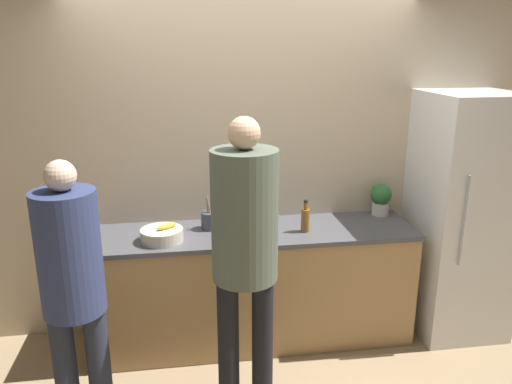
{
  "coord_description": "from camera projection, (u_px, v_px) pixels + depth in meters",
  "views": [
    {
      "loc": [
        -0.47,
        -3.01,
        2.19
      ],
      "look_at": [
        0.0,
        0.14,
        1.24
      ],
      "focal_mm": 35.0,
      "sensor_mm": 36.0,
      "label": 1
    }
  ],
  "objects": [
    {
      "name": "wall_back",
      "position": [
        246.0,
        164.0,
        3.8
      ],
      "size": [
        5.2,
        0.06,
        2.6
      ],
      "color": "#C6B293",
      "rests_on": "ground_plane"
    },
    {
      "name": "potted_plant",
      "position": [
        381.0,
        198.0,
        3.91
      ],
      "size": [
        0.16,
        0.16,
        0.25
      ],
      "color": "beige",
      "rests_on": "counter"
    },
    {
      "name": "counter",
      "position": [
        252.0,
        284.0,
        3.76
      ],
      "size": [
        2.39,
        0.65,
        0.89
      ],
      "color": "tan",
      "rests_on": "ground_plane"
    },
    {
      "name": "refrigerator",
      "position": [
        461.0,
        216.0,
        3.79
      ],
      "size": [
        0.65,
        0.71,
        1.86
      ],
      "color": "white",
      "rests_on": "ground_plane"
    },
    {
      "name": "bottle_amber",
      "position": [
        305.0,
        219.0,
        3.57
      ],
      "size": [
        0.06,
        0.06,
        0.24
      ],
      "color": "brown",
      "rests_on": "counter"
    },
    {
      "name": "fruit_bowl",
      "position": [
        162.0,
        235.0,
        3.41
      ],
      "size": [
        0.29,
        0.29,
        0.13
      ],
      "color": "beige",
      "rests_on": "counter"
    },
    {
      "name": "bottle_dark",
      "position": [
        238.0,
        229.0,
        3.38
      ],
      "size": [
        0.07,
        0.07,
        0.24
      ],
      "color": "#333338",
      "rests_on": "counter"
    },
    {
      "name": "person_left",
      "position": [
        72.0,
        281.0,
        2.68
      ],
      "size": [
        0.34,
        0.34,
        1.63
      ],
      "color": "#232838",
      "rests_on": "ground_plane"
    },
    {
      "name": "person_center",
      "position": [
        245.0,
        240.0,
        2.85
      ],
      "size": [
        0.38,
        0.38,
        1.82
      ],
      "color": "black",
      "rests_on": "ground_plane"
    },
    {
      "name": "utensil_crock",
      "position": [
        210.0,
        220.0,
        3.63
      ],
      "size": [
        0.12,
        0.12,
        0.25
      ],
      "color": "#3D424C",
      "rests_on": "counter"
    },
    {
      "name": "ground_plane",
      "position": [
        259.0,
        364.0,
        3.54
      ],
      "size": [
        14.0,
        14.0,
        0.0
      ],
      "primitive_type": "plane",
      "color": "#9E8460"
    },
    {
      "name": "cup_blue",
      "position": [
        260.0,
        219.0,
        3.69
      ],
      "size": [
        0.07,
        0.07,
        0.1
      ],
      "color": "#335184",
      "rests_on": "counter"
    }
  ]
}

